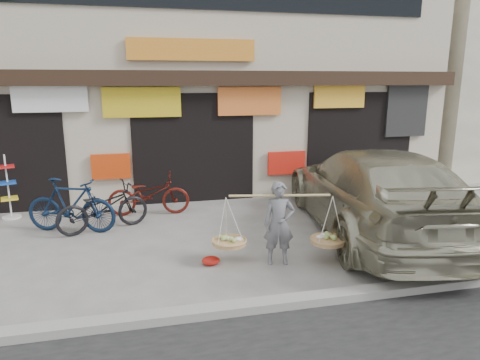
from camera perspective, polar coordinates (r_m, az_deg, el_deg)
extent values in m
plane|color=gray|center=(7.71, -2.71, -9.74)|extent=(70.00, 70.00, 0.00)
cube|color=gray|center=(5.92, 0.90, -16.55)|extent=(70.00, 0.25, 0.12)
cube|color=beige|center=(13.56, -7.97, 15.13)|extent=(14.00, 6.00, 7.00)
cube|color=black|center=(10.42, -6.28, 13.35)|extent=(14.00, 0.35, 0.35)
cube|color=black|center=(10.94, -6.31, 4.40)|extent=(3.00, 0.60, 2.70)
cube|color=black|center=(12.29, 15.09, 4.98)|extent=(3.00, 0.60, 2.70)
cube|color=white|center=(10.60, -23.97, 9.89)|extent=(1.60, 0.08, 0.60)
cube|color=gold|center=(10.43, -12.92, 10.08)|extent=(1.80, 0.08, 0.70)
cube|color=orange|center=(10.75, 1.30, 10.48)|extent=(1.60, 0.08, 0.70)
cube|color=yellow|center=(11.58, 13.11, 10.83)|extent=(1.40, 0.08, 0.60)
cube|color=#252525|center=(12.59, 21.32, 8.62)|extent=(1.20, 0.08, 1.40)
cube|color=red|center=(10.63, -16.82, 1.74)|extent=(0.90, 0.08, 0.60)
cube|color=red|center=(11.23, 6.21, 2.29)|extent=(1.00, 0.08, 0.60)
cube|color=orange|center=(10.51, -6.42, 16.89)|extent=(3.00, 0.08, 0.50)
imported|color=slate|center=(7.10, 5.22, -5.79)|extent=(0.56, 0.42, 1.40)
cylinder|color=tan|center=(6.96, 5.30, -2.07)|extent=(1.63, 0.35, 0.04)
cylinder|color=tan|center=(7.15, -1.45, -8.30)|extent=(0.56, 0.56, 0.07)
ellipsoid|color=#A5BF66|center=(7.13, -1.45, -7.85)|extent=(0.39, 0.39, 0.10)
cylinder|color=tan|center=(7.36, 11.60, -7.96)|extent=(0.56, 0.56, 0.07)
ellipsoid|color=#A5BF66|center=(7.33, 11.62, -7.52)|extent=(0.39, 0.39, 0.10)
imported|color=black|center=(9.12, -17.81, -3.47)|extent=(1.96, 1.26, 0.97)
imported|color=#0F203A|center=(9.22, -21.63, -3.15)|extent=(1.92, 1.11, 1.11)
imported|color=#51140E|center=(9.92, -12.07, -1.87)|extent=(1.86, 0.76, 0.96)
imported|color=#A29F83|center=(8.91, 17.28, -1.40)|extent=(3.21, 6.15, 1.70)
cube|color=black|center=(11.53, 12.13, 0.59)|extent=(1.70, 0.35, 0.45)
cube|color=silver|center=(11.62, 12.00, 0.18)|extent=(0.45, 0.09, 0.12)
cylinder|color=silver|center=(10.86, -28.14, -4.37)|extent=(0.40, 0.40, 0.04)
cylinder|color=silver|center=(10.69, -28.54, -0.78)|extent=(0.04, 0.04, 1.44)
cube|color=yellow|center=(10.75, -28.38, -2.18)|extent=(0.42, 0.42, 0.04)
cube|color=#194CB2|center=(10.68, -28.59, -0.32)|extent=(0.42, 0.42, 0.04)
cube|color=red|center=(10.61, -28.80, 1.57)|extent=(0.42, 0.42, 0.04)
ellipsoid|color=red|center=(7.25, -3.91, -10.67)|extent=(0.31, 0.25, 0.14)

